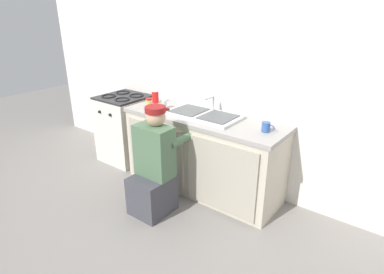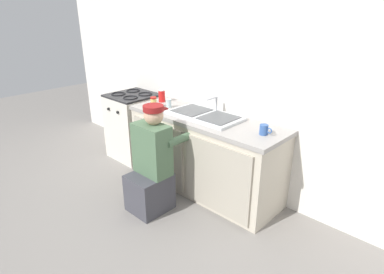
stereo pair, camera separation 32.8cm
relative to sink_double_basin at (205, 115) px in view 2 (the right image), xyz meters
name	(u,v)px [view 2 (the right image)]	position (x,y,z in m)	size (l,w,h in m)	color
ground_plane	(186,197)	(0.00, -0.30, -0.89)	(12.00, 12.00, 0.00)	gray
back_wall	(226,77)	(0.00, 0.35, 0.36)	(6.00, 0.10, 2.50)	silver
counter_cabinet	(204,156)	(0.00, -0.01, -0.48)	(1.80, 0.62, 0.83)	beige
countertop	(205,119)	(0.00, 0.00, -0.04)	(1.84, 0.62, 0.04)	#9E9993
sink_double_basin	(205,115)	(0.00, 0.00, 0.00)	(0.80, 0.44, 0.19)	silver
stove_range	(134,126)	(-1.29, 0.00, -0.45)	(0.59, 0.62, 0.90)	silver
plumber_person	(151,168)	(-0.13, -0.66, -0.43)	(0.42, 0.61, 1.10)	#3F3F47
water_glass	(169,103)	(-0.53, -0.04, 0.03)	(0.06, 0.06, 0.10)	#ADC6CC
soda_cup_red	(162,96)	(-0.77, 0.07, 0.06)	(0.08, 0.08, 0.15)	red
coffee_mug	(264,130)	(0.73, -0.01, 0.03)	(0.13, 0.08, 0.09)	#335699
condiment_jar	(154,102)	(-0.65, -0.16, 0.05)	(0.07, 0.07, 0.13)	#DBB760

